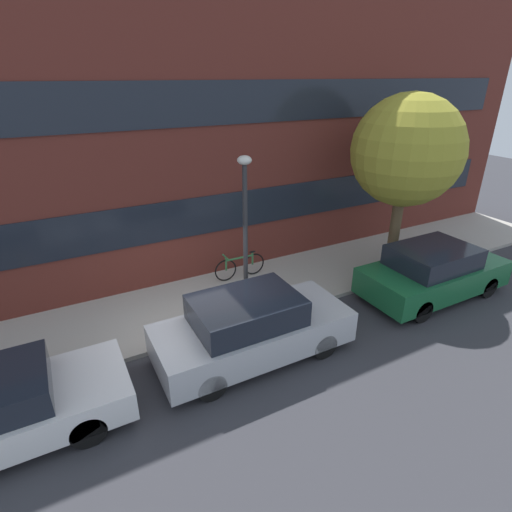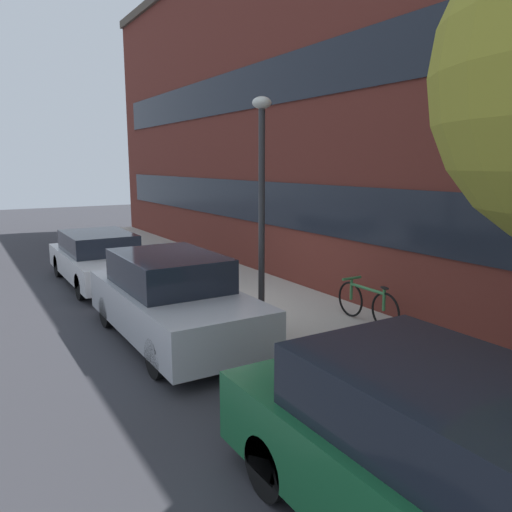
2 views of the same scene
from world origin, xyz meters
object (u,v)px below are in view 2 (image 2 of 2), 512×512
at_px(parked_car_white, 100,258).
at_px(fire_hydrant, 163,262).
at_px(parked_car_green, 448,466).
at_px(lamp_post, 262,187).
at_px(parked_car_silver, 172,299).
at_px(bicycle, 367,302).

distance_m(parked_car_white, fire_hydrant, 1.57).
xyz_separation_m(parked_car_green, lamp_post, (-5.00, 1.43, 1.88)).
distance_m(fire_hydrant, lamp_post, 5.34).
xyz_separation_m(parked_car_white, fire_hydrant, (0.54, 1.47, -0.17)).
height_order(parked_car_white, fire_hydrant, parked_car_white).
distance_m(parked_car_silver, fire_hydrant, 4.56).
xyz_separation_m(parked_car_white, bicycle, (6.14, 3.26, -0.14)).
bearing_deg(parked_car_silver, bicycle, 68.23).
bearing_deg(bicycle, lamp_post, 69.53).
xyz_separation_m(bicycle, lamp_post, (-0.72, -1.83, 2.11)).
height_order(parked_car_white, bicycle, parked_car_white).
bearing_deg(parked_car_green, lamp_post, 164.04).
relative_size(parked_car_white, parked_car_green, 1.04).
distance_m(parked_car_white, lamp_post, 5.95).
distance_m(parked_car_green, bicycle, 5.39).
bearing_deg(lamp_post, bicycle, 68.60).
bearing_deg(parked_car_white, lamp_post, 14.76).
relative_size(bicycle, lamp_post, 0.40).
bearing_deg(parked_car_silver, parked_car_green, 0.00).
bearing_deg(lamp_post, parked_car_white, -165.24).
xyz_separation_m(parked_car_silver, fire_hydrant, (-4.31, 1.47, -0.26)).
distance_m(parked_car_green, lamp_post, 5.53).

